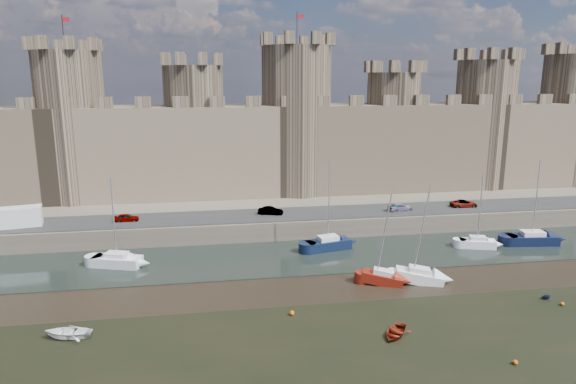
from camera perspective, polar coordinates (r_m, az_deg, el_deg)
name	(u,v)px	position (r m, az deg, el deg)	size (l,w,h in m)	color
ground	(382,366)	(40.84, 10.43, -18.47)	(160.00, 160.00, 0.00)	black
water_channel	(315,256)	(61.74, 3.00, -7.09)	(160.00, 12.00, 0.08)	black
quay	(275,184)	(95.61, -1.50, 0.88)	(160.00, 60.00, 2.50)	#4C443A
road	(300,214)	(70.33, 1.32, -2.42)	(160.00, 7.00, 0.10)	black
castle	(280,136)	(82.10, -0.86, 6.28)	(108.50, 11.00, 29.00)	#42382B
car_0	(126,218)	(69.79, -17.51, -2.74)	(1.26, 3.14, 1.07)	gray
car_1	(270,211)	(69.77, -1.96, -2.12)	(1.18, 3.39, 1.12)	gray
car_2	(400,207)	(73.48, 12.37, -1.67)	(1.49, 3.65, 1.06)	gray
car_3	(464,204)	(78.04, 18.97, -1.22)	(1.79, 3.89, 1.08)	gray
van	(17,217)	(72.42, -27.92, -2.51)	(5.78, 2.31, 2.52)	silver
sailboat_0	(117,260)	(61.24, -18.47, -7.19)	(5.84, 3.69, 10.19)	silver
sailboat_1	(328,243)	(63.66, 4.47, -5.71)	(5.90, 3.35, 11.14)	black
sailboat_2	(477,242)	(68.38, 20.29, -5.26)	(4.60, 2.85, 9.29)	white
sailboat_3	(532,238)	(72.43, 25.46, -4.67)	(6.46, 3.16, 10.89)	black
sailboat_4	(382,277)	(54.54, 10.45, -9.29)	(4.49, 3.05, 9.78)	maroon
sailboat_5	(419,276)	(55.66, 14.37, -9.00)	(5.20, 3.23, 10.49)	white
dinghy_4	(395,333)	(44.76, 11.82, -15.11)	(2.09, 0.61, 2.93)	maroon
dinghy_6	(68,333)	(47.27, -23.23, -14.24)	(2.64, 0.77, 3.70)	white
dinghy_7	(546,296)	(56.18, 26.75, -10.33)	(0.94, 0.58, 1.09)	black
buoy_1	(292,313)	(47.31, 0.44, -13.30)	(0.46, 0.46, 0.46)	#C55908
buoy_2	(515,362)	(43.72, 23.95, -16.91)	(0.38, 0.38, 0.38)	#CD5109
buoy_3	(562,304)	(55.42, 28.17, -10.91)	(0.38, 0.38, 0.38)	#C55208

